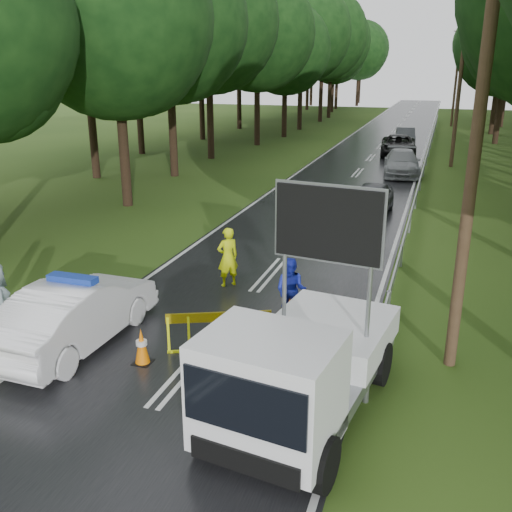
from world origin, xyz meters
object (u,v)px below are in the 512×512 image
at_px(barrier, 219,322).
at_px(officer, 228,257).
at_px(queue_car_second, 402,163).
at_px(queue_car_third, 398,145).
at_px(police_sedan, 76,314).
at_px(civilian, 291,291).
at_px(queue_car_first, 371,199).
at_px(queue_car_fourth, 405,136).
at_px(work_truck, 298,367).

bearing_deg(barrier, officer, 84.67).
xyz_separation_m(queue_car_second, queue_car_third, (-0.82, 7.55, -0.00)).
xyz_separation_m(police_sedan, civilian, (4.25, 2.66, 0.06)).
bearing_deg(queue_car_second, officer, -105.46).
distance_m(queue_car_first, queue_car_second, 9.73).
distance_m(barrier, queue_car_third, 30.73).
height_order(police_sedan, barrier, police_sedan).
distance_m(queue_car_first, queue_car_fourth, 23.27).
height_order(queue_car_second, queue_car_fourth, queue_car_second).
bearing_deg(queue_car_fourth, civilian, -96.99).
distance_m(work_truck, civilian, 4.16).
distance_m(police_sedan, queue_car_third, 31.68).
relative_size(work_truck, civilian, 3.22).
height_order(queue_car_first, queue_car_third, queue_car_third).
xyz_separation_m(barrier, queue_car_fourth, (1.34, 36.70, -0.06)).
bearing_deg(officer, queue_car_first, -150.56).
bearing_deg(queue_car_fourth, queue_car_third, -97.04).
xyz_separation_m(work_truck, queue_car_fourth, (-0.92, 38.69, -0.42)).
relative_size(work_truck, queue_car_first, 1.37).
xyz_separation_m(work_truck, barrier, (-2.26, 1.99, -0.37)).
height_order(queue_car_second, queue_car_third, queue_car_second).
relative_size(queue_car_first, queue_car_third, 0.76).
bearing_deg(queue_car_third, work_truck, -93.33).
relative_size(police_sedan, queue_car_fourth, 1.15).
bearing_deg(queue_car_first, queue_car_third, 94.56).
xyz_separation_m(work_truck, queue_car_second, (-0.15, 25.14, -0.38)).
relative_size(officer, civilian, 1.06).
xyz_separation_m(barrier, queue_car_third, (1.29, 30.70, -0.01)).
xyz_separation_m(queue_car_first, queue_car_fourth, (-0.25, 23.27, 0.01)).
bearing_deg(queue_car_fourth, barrier, -98.67).
bearing_deg(queue_car_third, barrier, -97.43).
bearing_deg(queue_car_second, civilian, -98.47).
height_order(work_truck, civilian, work_truck).
relative_size(work_truck, officer, 3.03).
height_order(queue_car_first, queue_car_second, queue_car_second).
distance_m(police_sedan, queue_car_first, 14.87).
xyz_separation_m(work_truck, civilian, (-1.17, 3.99, -0.27)).
relative_size(civilian, queue_car_third, 0.32).
bearing_deg(queue_car_second, queue_car_first, -98.76).
height_order(barrier, officer, officer).
bearing_deg(queue_car_second, barrier, -100.92).
xyz_separation_m(civilian, queue_car_fourth, (0.25, 34.70, -0.16)).
bearing_deg(civilian, police_sedan, -145.13).
relative_size(queue_car_third, queue_car_fourth, 1.27).
distance_m(police_sedan, officer, 4.84).
relative_size(police_sedan, queue_car_first, 1.20).
xyz_separation_m(work_truck, queue_car_first, (-0.67, 15.42, -0.43)).
distance_m(work_truck, queue_car_third, 32.71).
bearing_deg(civilian, officer, 145.42).
height_order(police_sedan, work_truck, work_truck).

